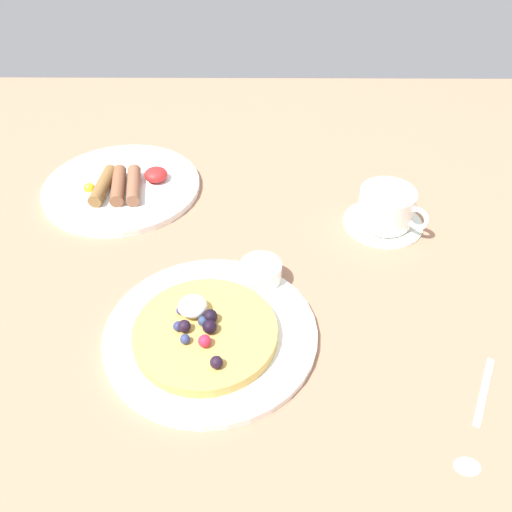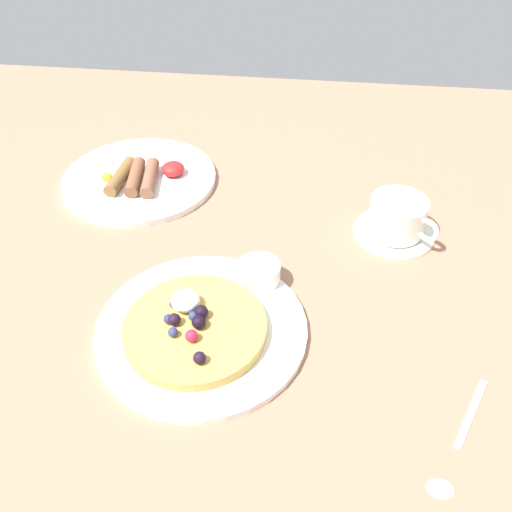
{
  "view_description": "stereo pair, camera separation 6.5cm",
  "coord_description": "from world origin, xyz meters",
  "views": [
    {
      "loc": [
        0.05,
        -0.57,
        0.54
      ],
      "look_at": [
        0.05,
        -0.0,
        0.04
      ],
      "focal_mm": 37.77,
      "sensor_mm": 36.0,
      "label": 1
    },
    {
      "loc": [
        0.11,
        -0.57,
        0.54
      ],
      "look_at": [
        0.05,
        -0.0,
        0.04
      ],
      "focal_mm": 37.77,
      "sensor_mm": 36.0,
      "label": 2
    }
  ],
  "objects": [
    {
      "name": "coffee_saucer",
      "position": [
        0.25,
        0.13,
        0.0
      ],
      "size": [
        0.13,
        0.13,
        0.01
      ],
      "primitive_type": "cylinder",
      "color": "white",
      "rests_on": "ground_plane"
    },
    {
      "name": "teaspoon",
      "position": [
        0.29,
        -0.25,
        0.0
      ],
      "size": [
        0.09,
        0.15,
        0.01
      ],
      "color": "silver",
      "rests_on": "ground_plane"
    },
    {
      "name": "pancake_plate",
      "position": [
        -0.01,
        -0.11,
        0.01
      ],
      "size": [
        0.28,
        0.28,
        0.01
      ],
      "primitive_type": "cylinder",
      "color": "white",
      "rests_on": "ground_plane"
    },
    {
      "name": "fried_breakfast",
      "position": [
        -0.19,
        0.21,
        0.02
      ],
      "size": [
        0.16,
        0.11,
        0.02
      ],
      "color": "brown",
      "rests_on": "breakfast_plate"
    },
    {
      "name": "syrup_ramekin",
      "position": [
        0.05,
        -0.02,
        0.02
      ],
      "size": [
        0.06,
        0.06,
        0.03
      ],
      "color": "white",
      "rests_on": "pancake_plate"
    },
    {
      "name": "breakfast_plate",
      "position": [
        -0.19,
        0.22,
        0.01
      ],
      "size": [
        0.27,
        0.27,
        0.01
      ],
      "primitive_type": "cylinder",
      "color": "white",
      "rests_on": "ground_plane"
    },
    {
      "name": "coffee_cup",
      "position": [
        0.25,
        0.12,
        0.04
      ],
      "size": [
        0.1,
        0.09,
        0.06
      ],
      "color": "white",
      "rests_on": "coffee_saucer"
    },
    {
      "name": "ground_plane",
      "position": [
        0.0,
        0.0,
        -0.01
      ],
      "size": [
        2.07,
        1.4,
        0.03
      ],
      "primitive_type": "cube",
      "color": "#9C6E54"
    },
    {
      "name": "pancake_with_berries",
      "position": [
        -0.02,
        -0.12,
        0.02
      ],
      "size": [
        0.18,
        0.18,
        0.04
      ],
      "color": "gold",
      "rests_on": "pancake_plate"
    }
  ]
}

